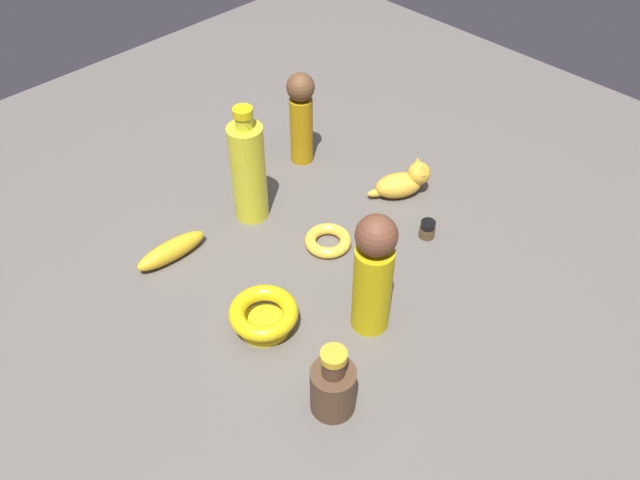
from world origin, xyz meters
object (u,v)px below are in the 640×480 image
bangle (328,241)px  bottle_tall (248,171)px  nail_polish_jar (427,229)px  bowl (264,315)px  bottle_short (333,386)px  person_figure_adult (373,274)px  cat_figurine (404,181)px  person_figure_child (301,115)px  banana (171,250)px

bangle → bottle_tall: 0.21m
nail_polish_jar → bowl: bearing=-7.9°
bottle_short → person_figure_adult: person_figure_adult is taller
bangle → bowl: bearing=16.7°
bottle_short → bottle_tall: (-0.21, -0.45, 0.06)m
bottle_short → bottle_tall: bottle_tall is taller
cat_figurine → person_figure_child: (0.07, -0.25, 0.08)m
bangle → person_figure_adult: 0.24m
cat_figurine → person_figure_adult: person_figure_adult is taller
cat_figurine → banana: cat_figurine is taller
bottle_short → person_figure_child: 0.66m
bottle_tall → banana: (0.20, -0.01, -0.09)m
nail_polish_jar → bottle_short: bottle_short is taller
nail_polish_jar → bowl: (0.39, -0.05, 0.01)m
nail_polish_jar → person_figure_child: size_ratio=0.17×
bowl → bottle_short: (0.03, 0.20, 0.02)m
bottle_tall → person_figure_adult: bearing=83.4°
cat_figurine → person_figure_child: person_figure_child is taller
bowl → banana: (0.01, -0.26, -0.01)m
nail_polish_jar → bottle_tall: size_ratio=0.15×
nail_polish_jar → person_figure_child: person_figure_child is taller
bottle_tall → bowl: bearing=53.6°
bangle → banana: size_ratio=0.62×
person_figure_adult → bangle: bearing=-114.9°
bangle → banana: banana is taller
bangle → bottle_tall: (0.05, -0.18, 0.10)m
bowl → nail_polish_jar: bearing=172.1°
bowl → bottle_short: size_ratio=0.89×
nail_polish_jar → person_figure_adult: bearing=15.6°
banana → person_figure_child: size_ratio=0.68×
banana → person_figure_child: bearing=-169.1°
nail_polish_jar → bangle: bearing=-37.3°
person_figure_child → nail_polish_jar: bearing=89.8°
person_figure_adult → person_figure_child: (-0.25, -0.44, -0.01)m
bottle_tall → person_figure_adult: (0.04, 0.37, 0.01)m
nail_polish_jar → bottle_short: 0.44m
bottle_tall → cat_figurine: size_ratio=2.01×
cat_figurine → banana: 0.51m
nail_polish_jar → bottle_short: (0.42, 0.14, 0.04)m
bowl → bottle_tall: bottle_tall is taller
person_figure_adult → person_figure_child: bearing=-119.9°
bowl → person_figure_adult: (-0.14, 0.12, 0.09)m
bangle → person_figure_adult: size_ratio=0.38×
bowl → person_figure_child: bearing=-141.3°
bottle_short → banana: size_ratio=0.91×
nail_polish_jar → bottle_tall: (0.21, -0.30, 0.10)m
nail_polish_jar → bangle: 0.20m
banana → cat_figurine: bearing=161.1°
bangle → bowl: 0.24m
cat_figurine → banana: (0.47, -0.19, -0.01)m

